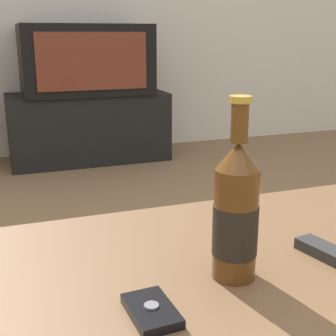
% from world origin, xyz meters
% --- Properties ---
extents(tv_stand, '(1.08, 0.46, 0.47)m').
position_xyz_m(tv_stand, '(0.29, 2.72, 0.24)').
color(tv_stand, black).
rests_on(tv_stand, ground_plane).
extents(television, '(0.85, 0.52, 0.46)m').
position_xyz_m(television, '(0.29, 2.72, 0.70)').
color(television, black).
rests_on(television, tv_stand).
extents(beer_bottle, '(0.07, 0.07, 0.29)m').
position_xyz_m(beer_bottle, '(0.05, 0.10, 0.60)').
color(beer_bottle, '#563314').
rests_on(beer_bottle, coffee_table).
extents(cell_phone, '(0.06, 0.10, 0.02)m').
position_xyz_m(cell_phone, '(-0.11, 0.04, 0.50)').
color(cell_phone, black).
rests_on(cell_phone, coffee_table).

